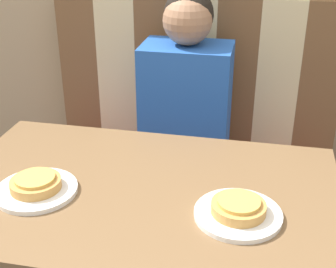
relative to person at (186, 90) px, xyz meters
The scene contains 8 objects.
booth_seat 0.55m from the person, 90.00° to the right, with size 1.16×0.55×0.44m.
booth_backrest 0.23m from the person, 90.00° to the left, with size 1.16×0.08×0.64m.
dining_table 0.68m from the person, 90.00° to the right, with size 0.97×0.62×0.76m.
person is the anchor object (origin of this frame).
plate_left 0.77m from the person, 108.30° to the right, with size 0.20×0.20×0.01m.
plate_right 0.77m from the person, 71.70° to the right, with size 0.20×0.20×0.01m.
pizza_left 0.77m from the person, 108.30° to the right, with size 0.12×0.12×0.03m.
pizza_right 0.77m from the person, 71.70° to the right, with size 0.12×0.12×0.03m.
Camera 1 is at (0.26, -0.94, 1.38)m, focal length 50.00 mm.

